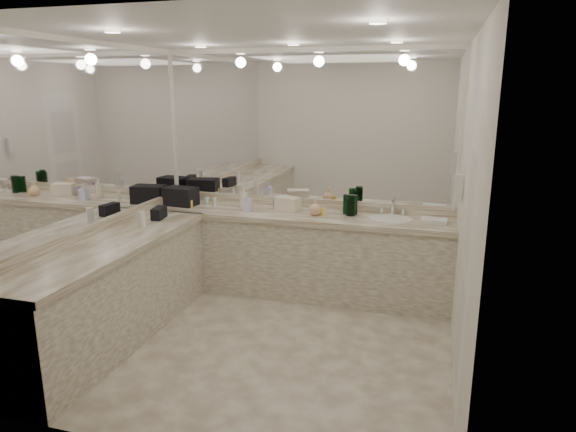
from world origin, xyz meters
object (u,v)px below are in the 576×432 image
(soap_bottle_a, at_px, (243,197))
(soap_bottle_c, at_px, (315,207))
(black_toiletry_bag, at_px, (181,196))
(hand_towel, at_px, (434,221))
(cream_cosmetic_case, at_px, (288,204))
(sink, at_px, (390,220))
(wall_phone, at_px, (458,188))
(soap_bottle_b, at_px, (247,202))

(soap_bottle_a, xyz_separation_m, soap_bottle_c, (0.84, -0.11, -0.03))
(black_toiletry_bag, height_order, soap_bottle_a, soap_bottle_a)
(soap_bottle_a, distance_m, soap_bottle_c, 0.85)
(hand_towel, xyz_separation_m, soap_bottle_a, (-2.04, 0.09, 0.10))
(cream_cosmetic_case, bearing_deg, sink, 11.75)
(sink, distance_m, wall_phone, 0.91)
(wall_phone, distance_m, soap_bottle_a, 2.31)
(soap_bottle_c, bearing_deg, wall_phone, -18.55)
(hand_towel, bearing_deg, soap_bottle_c, -179.00)
(soap_bottle_b, xyz_separation_m, soap_bottle_c, (0.74, 0.03, -0.01))
(soap_bottle_a, height_order, soap_bottle_b, soap_bottle_a)
(soap_bottle_b, distance_m, soap_bottle_c, 0.74)
(wall_phone, distance_m, soap_bottle_c, 1.49)
(soap_bottle_b, relative_size, soap_bottle_c, 1.17)
(hand_towel, distance_m, soap_bottle_c, 1.19)
(cream_cosmetic_case, relative_size, soap_bottle_a, 1.09)
(wall_phone, height_order, hand_towel, wall_phone)
(soap_bottle_c, bearing_deg, sink, 2.94)
(soap_bottle_b, bearing_deg, sink, 2.68)
(hand_towel, relative_size, soap_bottle_a, 1.07)
(black_toiletry_bag, relative_size, soap_bottle_a, 1.55)
(cream_cosmetic_case, relative_size, hand_towel, 1.01)
(black_toiletry_bag, xyz_separation_m, cream_cosmetic_case, (1.24, 0.08, -0.03))
(wall_phone, relative_size, cream_cosmetic_case, 0.95)
(black_toiletry_bag, distance_m, soap_bottle_c, 1.57)
(soap_bottle_b, bearing_deg, soap_bottle_a, 124.42)
(soap_bottle_a, bearing_deg, sink, -2.69)
(cream_cosmetic_case, relative_size, soap_bottle_c, 1.50)
(black_toiletry_bag, relative_size, hand_towel, 1.45)
(wall_phone, xyz_separation_m, black_toiletry_bag, (-2.94, 0.49, -0.35))
(sink, distance_m, cream_cosmetic_case, 1.10)
(cream_cosmetic_case, xyz_separation_m, hand_towel, (1.52, -0.10, -0.05))
(sink, height_order, soap_bottle_a, soap_bottle_a)
(wall_phone, xyz_separation_m, cream_cosmetic_case, (-1.70, 0.58, -0.38))
(cream_cosmetic_case, height_order, soap_bottle_c, soap_bottle_c)
(black_toiletry_bag, bearing_deg, sink, 0.19)
(sink, xyz_separation_m, black_toiletry_bag, (-2.34, -0.01, 0.11))
(sink, distance_m, soap_bottle_c, 0.77)
(sink, xyz_separation_m, cream_cosmetic_case, (-1.10, 0.08, 0.08))
(sink, distance_m, hand_towel, 0.43)
(cream_cosmetic_case, bearing_deg, soap_bottle_a, -164.14)
(hand_towel, bearing_deg, cream_cosmetic_case, 176.43)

